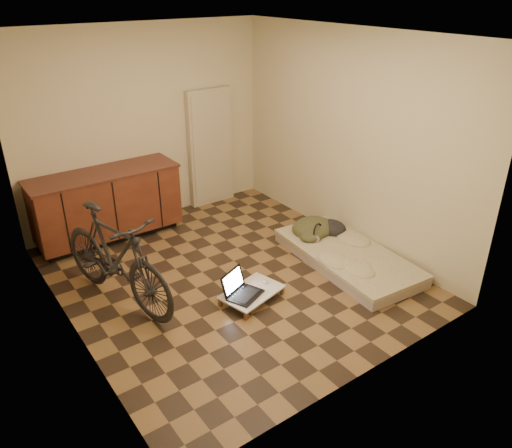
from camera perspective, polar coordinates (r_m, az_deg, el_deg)
room_shell at (r=5.18m, az=-3.35°, el=6.36°), size 3.50×4.00×2.60m
cabinets at (r=6.64m, az=-16.68°, el=2.11°), size 1.84×0.62×0.91m
appliance_panel at (r=7.37m, az=-5.22°, el=8.69°), size 0.70×0.10×1.70m
bicycle at (r=5.23m, az=-15.85°, el=-3.21°), size 0.94×1.85×1.15m
futon at (r=6.06m, az=10.37°, el=-3.69°), size 1.04×1.91×0.16m
clothing_pile at (r=6.37m, az=7.14°, el=0.16°), size 0.64×0.55×0.24m
headphones at (r=6.22m, az=7.12°, el=-0.88°), size 0.33×0.32×0.17m
lap_desk at (r=5.29m, az=-0.49°, el=-7.81°), size 0.73×0.56×0.11m
laptop at (r=5.21m, az=-1.71°, el=-7.58°), size 0.45×0.43×0.25m
mouse at (r=5.42m, az=1.00°, el=-6.57°), size 0.07×0.10×0.03m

